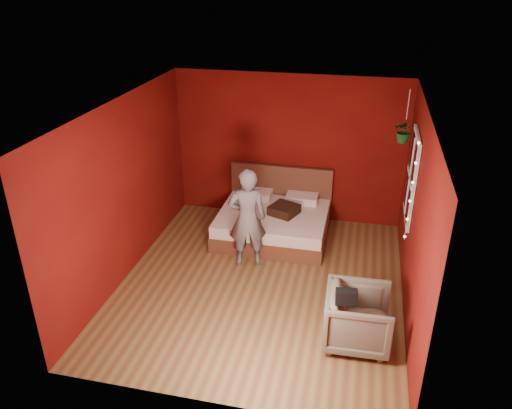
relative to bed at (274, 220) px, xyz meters
The scene contains 10 objects.
floor 1.54m from the bed, 86.13° to the right, with size 4.50×4.50×0.00m, color brown.
room_walls 2.08m from the bed, 86.13° to the right, with size 4.04×4.54×2.62m.
window 2.49m from the bed, 16.53° to the right, with size 0.05×0.97×1.27m.
fairy_lights 2.65m from the bed, 29.14° to the right, with size 0.04×0.04×1.45m.
bed is the anchor object (origin of this frame).
person 1.16m from the bed, 102.20° to the right, with size 0.57×0.38×1.57m, color slate.
armchair 2.88m from the bed, 58.60° to the right, with size 0.77×0.79×0.72m, color #6B6655.
handbag 3.05m from the bed, 63.46° to the right, with size 0.25×0.12×0.18m, color black.
throw_pillow 0.34m from the bed, 28.21° to the right, with size 0.42×0.42×0.15m, color black.
hanging_plant 2.60m from the bed, ahead, with size 0.33×0.29×0.79m.
Camera 1 is at (1.26, -5.90, 4.21)m, focal length 35.00 mm.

